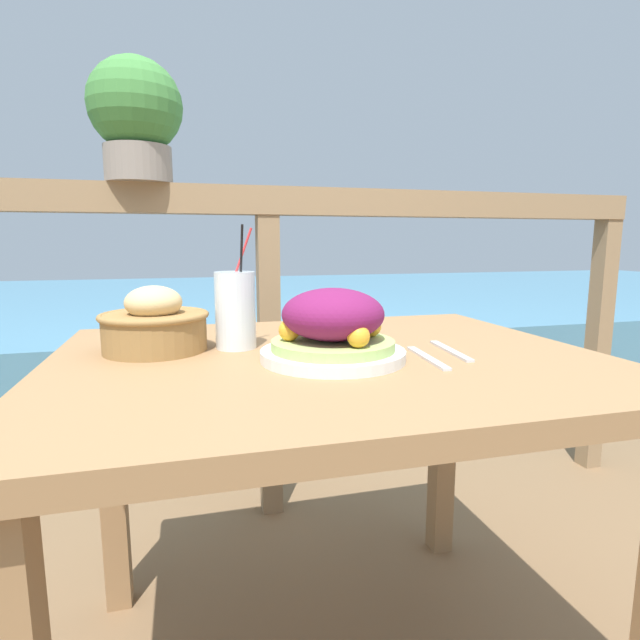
# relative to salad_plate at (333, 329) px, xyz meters

# --- Properties ---
(patio_table) EXTENTS (1.05, 0.85, 0.73)m
(patio_table) POSITION_rel_salad_plate_xyz_m (0.01, 0.05, -0.16)
(patio_table) COLOR #997047
(patio_table) RESTS_ON ground_plane
(railing_fence) EXTENTS (2.80, 0.08, 1.12)m
(railing_fence) POSITION_rel_salad_plate_xyz_m (0.01, 0.77, 0.05)
(railing_fence) COLOR #937551
(railing_fence) RESTS_ON ground_plane
(sea_backdrop) EXTENTS (12.00, 4.00, 0.51)m
(sea_backdrop) POSITION_rel_salad_plate_xyz_m (0.01, 3.27, -0.53)
(sea_backdrop) COLOR teal
(sea_backdrop) RESTS_ON ground_plane
(salad_plate) EXTENTS (0.27, 0.27, 0.13)m
(salad_plate) POSITION_rel_salad_plate_xyz_m (0.00, 0.00, 0.00)
(salad_plate) COLOR silver
(salad_plate) RESTS_ON patio_table
(drink_glass) EXTENTS (0.08, 0.08, 0.25)m
(drink_glass) POSITION_rel_salad_plate_xyz_m (-0.16, 0.15, 0.02)
(drink_glass) COLOR silver
(drink_glass) RESTS_ON patio_table
(bread_basket) EXTENTS (0.21, 0.21, 0.13)m
(bread_basket) POSITION_rel_salad_plate_xyz_m (-0.32, 0.17, -0.00)
(bread_basket) COLOR olive
(bread_basket) RESTS_ON patio_table
(potted_plant) EXTENTS (0.27, 0.27, 0.36)m
(potted_plant) POSITION_rel_salad_plate_xyz_m (-0.38, 0.77, 0.53)
(potted_plant) COLOR gray
(potted_plant) RESTS_ON railing_fence
(fork) EXTENTS (0.03, 0.18, 0.00)m
(fork) POSITION_rel_salad_plate_xyz_m (0.17, -0.04, -0.06)
(fork) COLOR silver
(fork) RESTS_ON patio_table
(knife) EXTENTS (0.04, 0.18, 0.00)m
(knife) POSITION_rel_salad_plate_xyz_m (0.25, 0.00, -0.06)
(knife) COLOR silver
(knife) RESTS_ON patio_table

